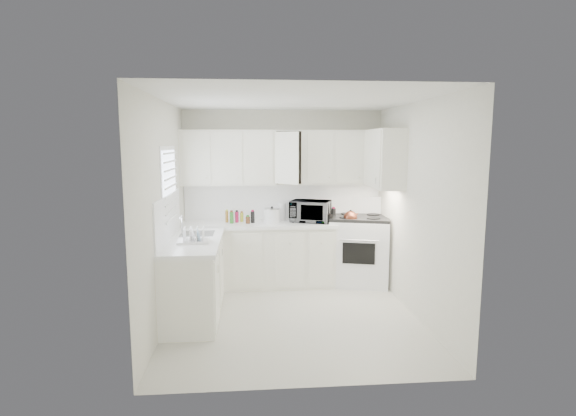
{
  "coord_description": "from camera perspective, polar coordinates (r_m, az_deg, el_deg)",
  "views": [
    {
      "loc": [
        -0.5,
        -5.2,
        2.11
      ],
      "look_at": [
        0.0,
        0.7,
        1.25
      ],
      "focal_mm": 27.9,
      "sensor_mm": 36.0,
      "label": 1
    }
  ],
  "objects": [
    {
      "name": "window_blinds",
      "position": [
        5.66,
        -14.8,
        2.32
      ],
      "size": [
        0.06,
        0.96,
        1.06
      ],
      "primitive_type": null,
      "color": "white",
      "rests_on": "wall_left"
    },
    {
      "name": "sauce_right_2",
      "position": [
        6.85,
        5.23,
        -0.72
      ],
      "size": [
        0.06,
        0.06,
        0.19
      ],
      "primitive_type": "cylinder",
      "color": "#583219",
      "rests_on": "countertop_back"
    },
    {
      "name": "rice_cooker",
      "position": [
        6.58,
        -2.06,
        -0.83
      ],
      "size": [
        0.31,
        0.31,
        0.24
      ],
      "primitive_type": null,
      "rotation": [
        0.0,
        0.0,
        0.34
      ],
      "color": "white",
      "rests_on": "countertop_back"
    },
    {
      "name": "spice_left_0",
      "position": [
        6.72,
        -7.77,
        -1.19
      ],
      "size": [
        0.06,
        0.06,
        0.13
      ],
      "primitive_type": "cylinder",
      "color": "#9F6F2B",
      "rests_on": "countertop_back"
    },
    {
      "name": "tea_kettle",
      "position": [
        6.55,
        7.97,
        -1.09
      ],
      "size": [
        0.3,
        0.27,
        0.23
      ],
      "primitive_type": null,
      "rotation": [
        0.0,
        0.0,
        0.29
      ],
      "color": "maroon",
      "rests_on": "stove"
    },
    {
      "name": "countertop_back",
      "position": [
        6.6,
        -3.81,
        -2.1
      ],
      "size": [
        2.24,
        0.64,
        0.05
      ],
      "primitive_type": "cube",
      "color": "white",
      "rests_on": "lower_cabinets_back"
    },
    {
      "name": "dish_rack",
      "position": [
        5.39,
        -12.01,
        -3.26
      ],
      "size": [
        0.38,
        0.29,
        0.2
      ],
      "primitive_type": null,
      "rotation": [
        0.0,
        0.0,
        0.05
      ],
      "color": "white",
      "rests_on": "countertop_left"
    },
    {
      "name": "spice_left_4",
      "position": [
        6.71,
        -5.21,
        -1.17
      ],
      "size": [
        0.06,
        0.06,
        0.13
      ],
      "primitive_type": "cylinder",
      "color": "#583219",
      "rests_on": "countertop_back"
    },
    {
      "name": "countertop_left",
      "position": [
        5.57,
        -11.88,
        -4.19
      ],
      "size": [
        0.64,
        1.62,
        0.05
      ],
      "primitive_type": "cube",
      "color": "white",
      "rests_on": "lower_cabinets_left"
    },
    {
      "name": "utensil_crock",
      "position": [
        6.5,
        5.28,
        -0.61
      ],
      "size": [
        0.12,
        0.12,
        0.32
      ],
      "primitive_type": null,
      "rotation": [
        0.0,
        0.0,
        -0.08
      ],
      "color": "black",
      "rests_on": "countertop_back"
    },
    {
      "name": "microwave",
      "position": [
        6.65,
        2.87,
        -0.1
      ],
      "size": [
        0.64,
        0.49,
        0.39
      ],
      "primitive_type": "imported",
      "rotation": [
        0.0,
        0.0,
        -0.35
      ],
      "color": "gray",
      "rests_on": "countertop_back"
    },
    {
      "name": "spice_left_1",
      "position": [
        6.62,
        -7.16,
        -1.31
      ],
      "size": [
        0.06,
        0.06,
        0.13
      ],
      "primitive_type": "cylinder",
      "color": "#2D7727",
      "rests_on": "countertop_back"
    },
    {
      "name": "wall_left",
      "position": [
        5.36,
        -15.55,
        -0.73
      ],
      "size": [
        0.0,
        3.2,
        3.2
      ],
      "primitive_type": "plane",
      "rotation": [
        1.57,
        0.0,
        1.57
      ],
      "color": "white",
      "rests_on": "ground"
    },
    {
      "name": "paper_towel",
      "position": [
        6.75,
        -0.8,
        -0.48
      ],
      "size": [
        0.12,
        0.12,
        0.27
      ],
      "primitive_type": "cylinder",
      "color": "white",
      "rests_on": "countertop_back"
    },
    {
      "name": "wall_back",
      "position": [
        6.86,
        -0.63,
        1.49
      ],
      "size": [
        3.0,
        0.0,
        3.0
      ],
      "primitive_type": "plane",
      "rotation": [
        1.57,
        0.0,
        0.0
      ],
      "color": "white",
      "rests_on": "ground"
    },
    {
      "name": "wall_right",
      "position": [
        5.63,
        16.03,
        -0.33
      ],
      "size": [
        0.0,
        3.2,
        3.2
      ],
      "primitive_type": "plane",
      "rotation": [
        1.57,
        0.0,
        -1.57
      ],
      "color": "white",
      "rests_on": "ground"
    },
    {
      "name": "backsplash_left",
      "position": [
        5.56,
        -15.04,
        -1.18
      ],
      "size": [
        0.02,
        1.6,
        0.55
      ],
      "primitive_type": "cube",
      "color": "white",
      "rests_on": "wall_left"
    },
    {
      "name": "stove",
      "position": [
        6.82,
        9.08,
        -4.14
      ],
      "size": [
        1.01,
        0.9,
        1.31
      ],
      "primitive_type": null,
      "rotation": [
        0.0,
        0.0,
        -0.26
      ],
      "color": "white",
      "rests_on": "floor"
    },
    {
      "name": "backsplash_back",
      "position": [
        6.86,
        -0.63,
        0.85
      ],
      "size": [
        2.98,
        0.02,
        0.55
      ],
      "primitive_type": "cube",
      "color": "white",
      "rests_on": "wall_back"
    },
    {
      "name": "sink",
      "position": [
        5.88,
        -11.51,
        -2.08
      ],
      "size": [
        0.42,
        0.38,
        0.3
      ],
      "primitive_type": null,
      "color": "gray",
      "rests_on": "countertop_left"
    },
    {
      "name": "frying_pan",
      "position": [
        6.96,
        10.27,
        -1.32
      ],
      "size": [
        0.46,
        0.56,
        0.04
      ],
      "primitive_type": null,
      "rotation": [
        0.0,
        0.0,
        0.42
      ],
      "color": "black",
      "rests_on": "stove"
    },
    {
      "name": "upper_cabinets_back",
      "position": [
        6.68,
        -0.53,
        3.02
      ],
      "size": [
        3.0,
        0.33,
        0.8
      ],
      "primitive_type": null,
      "color": "white",
      "rests_on": "wall_back"
    },
    {
      "name": "lower_cabinets_back",
      "position": [
        6.71,
        -3.78,
        -6.08
      ],
      "size": [
        2.22,
        0.6,
        0.9
      ],
      "primitive_type": null,
      "color": "white",
      "rests_on": "floor"
    },
    {
      "name": "lower_cabinets_left",
      "position": [
        5.69,
        -11.84,
        -8.87
      ],
      "size": [
        0.6,
        1.6,
        0.9
      ],
      "primitive_type": null,
      "color": "white",
      "rests_on": "floor"
    },
    {
      "name": "floor",
      "position": [
        5.63,
        0.62,
        -13.73
      ],
      "size": [
        3.2,
        3.2,
        0.0
      ],
      "primitive_type": "plane",
      "color": "silver",
      "rests_on": "ground"
    },
    {
      "name": "sauce_right_1",
      "position": [
        6.78,
        4.86,
        -0.81
      ],
      "size": [
        0.06,
        0.06,
        0.19
      ],
      "primitive_type": "cylinder",
      "color": "#BBCA2F",
      "rests_on": "countertop_back"
    },
    {
      "name": "ceiling",
      "position": [
        5.25,
        0.66,
        13.63
      ],
      "size": [
        3.2,
        3.2,
        0.0
      ],
      "primitive_type": "plane",
      "rotation": [
        3.14,
        0.0,
        0.0
      ],
      "color": "white",
      "rests_on": "ground"
    },
    {
      "name": "spice_left_5",
      "position": [
        6.62,
        -4.56,
        -1.28
      ],
      "size": [
        0.06,
        0.06,
        0.13
      ],
      "primitive_type": "cylinder",
      "color": "black",
      "rests_on": "countertop_back"
    },
    {
      "name": "wall_front",
      "position": [
        3.72,
        2.99,
        -4.3
      ],
      "size": [
        3.0,
        0.0,
        3.0
      ],
      "primitive_type": "plane",
      "rotation": [
        -1.57,
        0.0,
        0.0
      ],
      "color": "white",
      "rests_on": "ground"
    },
    {
      "name": "upper_cabinets_right",
      "position": [
        6.32,
        12.07,
        2.54
      ],
      "size": [
        0.33,
        0.9,
        0.8
      ],
      "primitive_type": null,
      "color": "white",
      "rests_on": "wall_right"
    },
    {
      "name": "sauce_right_0",
      "position": [
        6.83,
        4.32,
        -0.73
      ],
      "size": [
        0.06,
        0.06,
        0.19
      ],
      "primitive_type": "cylinder",
      "color": "#C31A4D",
      "rests_on": "countertop_back"
    },
    {
      "name": "spice_left_2",
      "position": [
        6.71,
        -6.49,
        -1.18
      ],
      "size": [
        0.06,
        0.06,
        0.13
      ],
      "primitive_type": "cylinder",
      "color": "#C31A4D",
      "rests_on": "countertop_back"
    },
    {
      "name": "spice_left_3",
      "position": [
        6.62,
        -5.86,
        -1.3
      ],
      "size": [
        0.06,
        0.06,
        0.13
      ],
      "primitive_type": "cylinder",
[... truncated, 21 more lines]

